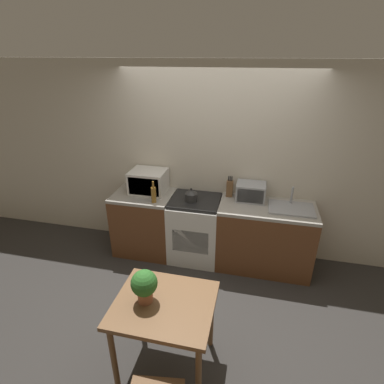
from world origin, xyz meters
The scene contains 13 objects.
ground_plane centered at (0.00, 0.00, 0.00)m, with size 16.00×16.00×0.00m, color #33302D.
wall_back centered at (0.00, 1.05, 1.30)m, with size 10.00×0.06×2.60m.
counter_left_run centered at (-0.93, 0.71, 0.45)m, with size 0.81×0.62×0.90m.
counter_right_run centered at (0.74, 0.71, 0.45)m, with size 1.20×0.62×0.90m.
stove_range centered at (-0.20, 0.71, 0.45)m, with size 0.67×0.62×0.90m.
kettle centered at (-0.24, 0.66, 0.98)m, with size 0.16×0.16×0.18m.
microwave centered at (-0.88, 0.80, 1.05)m, with size 0.48×0.39×0.31m.
bottle centered at (-0.70, 0.51, 1.01)m, with size 0.06×0.06×0.29m.
knife_block centered at (0.23, 0.91, 1.01)m, with size 0.09×0.08×0.29m.
toaster_oven centered at (0.51, 0.86, 1.01)m, with size 0.37×0.28×0.23m.
sink_basin centered at (1.02, 0.72, 0.91)m, with size 0.55×0.38×0.24m.
dining_table centered at (-0.10, -0.97, 0.65)m, with size 0.84×0.71×0.76m.
potted_plant centered at (-0.26, -0.98, 0.93)m, with size 0.22×0.22×0.30m.
Camera 1 is at (0.55, -2.74, 2.66)m, focal length 28.00 mm.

